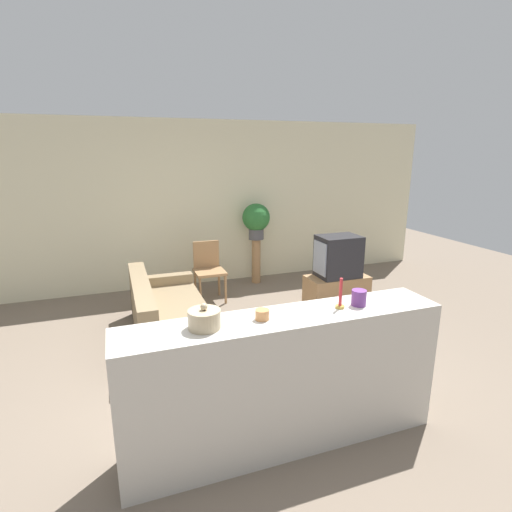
{
  "coord_description": "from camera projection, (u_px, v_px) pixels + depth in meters",
  "views": [
    {
      "loc": [
        -1.1,
        -3.1,
        2.21
      ],
      "look_at": [
        0.64,
        1.74,
        0.85
      ],
      "focal_mm": 28.0,
      "sensor_mm": 36.0,
      "label": 1
    }
  ],
  "objects": [
    {
      "name": "television",
      "position": [
        338.0,
        256.0,
        5.62
      ],
      "size": [
        0.59,
        0.42,
        0.59
      ],
      "color": "#232328",
      "rests_on": "tv_stand"
    },
    {
      "name": "decorative_bowl",
      "position": [
        204.0,
        319.0,
        2.66
      ],
      "size": [
        0.22,
        0.22,
        0.18
      ],
      "color": "tan",
      "rests_on": "foreground_counter"
    },
    {
      "name": "wooden_chair",
      "position": [
        208.0,
        267.0,
        6.02
      ],
      "size": [
        0.44,
        0.44,
        0.89
      ],
      "color": "#9E754C",
      "rests_on": "ground_plane"
    },
    {
      "name": "coffee_tin",
      "position": [
        359.0,
        298.0,
        3.05
      ],
      "size": [
        0.11,
        0.11,
        0.12
      ],
      "color": "#66337F",
      "rests_on": "foreground_counter"
    },
    {
      "name": "candle_jar",
      "position": [
        262.0,
        315.0,
        2.8
      ],
      "size": [
        0.1,
        0.1,
        0.07
      ],
      "color": "#C6844C",
      "rests_on": "foreground_counter"
    },
    {
      "name": "couch",
      "position": [
        168.0,
        317.0,
        4.81
      ],
      "size": [
        0.85,
        1.82,
        0.74
      ],
      "color": "#847051",
      "rests_on": "ground_plane"
    },
    {
      "name": "potted_plant",
      "position": [
        256.0,
        219.0,
        6.65
      ],
      "size": [
        0.46,
        0.46,
        0.6
      ],
      "color": "#4C4C51",
      "rests_on": "plant_stand"
    },
    {
      "name": "tv_stand",
      "position": [
        336.0,
        292.0,
        5.76
      ],
      "size": [
        0.88,
        0.45,
        0.47
      ],
      "color": "#9E754C",
      "rests_on": "ground_plane"
    },
    {
      "name": "candlestick",
      "position": [
        340.0,
        298.0,
        2.99
      ],
      "size": [
        0.07,
        0.07,
        0.24
      ],
      "color": "#B7933D",
      "rests_on": "foreground_counter"
    },
    {
      "name": "plant_stand",
      "position": [
        256.0,
        261.0,
        6.83
      ],
      "size": [
        0.15,
        0.15,
        0.77
      ],
      "color": "#9E754C",
      "rests_on": "ground_plane"
    },
    {
      "name": "wall_back",
      "position": [
        184.0,
        205.0,
        6.52
      ],
      "size": [
        9.0,
        0.06,
        2.7
      ],
      "color": "beige",
      "rests_on": "ground_plane"
    },
    {
      "name": "foreground_counter",
      "position": [
        284.0,
        381.0,
        3.0
      ],
      "size": [
        2.43,
        0.44,
        1.06
      ],
      "color": "beige",
      "rests_on": "ground_plane"
    },
    {
      "name": "ground_plane",
      "position": [
        254.0,
        394.0,
        3.75
      ],
      "size": [
        14.0,
        14.0,
        0.0
      ],
      "primitive_type": "plane",
      "color": "#756656"
    }
  ]
}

